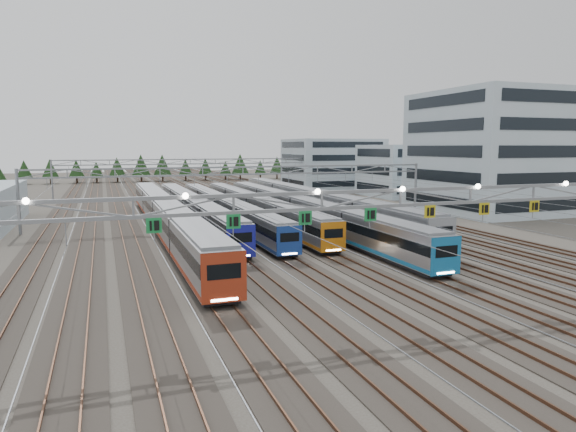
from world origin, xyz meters
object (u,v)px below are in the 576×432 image
object	(u,v)px
train_d	(255,207)
train_b	(193,209)
depot_bldg_south	(487,152)
gantry_far	(190,166)
train_e	(300,210)
gantry_mid	(243,177)
gantry_near	(401,201)
depot_bldg_north	(333,164)
depot_bldg_mid	(401,170)
train_a	(165,215)
train_f	(314,203)
train_c	(224,208)

from	to	relation	value
train_d	train_b	bearing A→B (deg)	178.88
train_d	depot_bldg_south	size ratio (longest dim) A/B	2.44
train_b	gantry_far	xyz separation A→B (m)	(6.75, 43.04, 4.35)
train_d	depot_bldg_south	xyz separation A→B (m)	(38.63, -2.65, 7.72)
train_e	gantry_mid	distance (m)	9.10
gantry_near	depot_bldg_north	size ratio (longest dim) A/B	2.56
gantry_near	depot_bldg_mid	distance (m)	79.29
train_b	train_d	world-z (taller)	train_b
train_b	depot_bldg_mid	distance (m)	55.15
train_a	train_f	distance (m)	23.41
gantry_near	depot_bldg_mid	world-z (taller)	depot_bldg_mid
depot_bldg_south	depot_bldg_mid	bearing A→B (deg)	87.04
train_e	depot_bldg_north	xyz separation A→B (m)	(30.74, 55.93, 4.17)
depot_bldg_north	gantry_near	bearing A→B (deg)	-112.25
train_e	depot_bldg_north	distance (m)	63.96
depot_bldg_south	depot_bldg_mid	xyz separation A→B (m)	(1.44, 27.75, -4.22)
gantry_far	depot_bldg_south	distance (m)	61.53
gantry_far	depot_bldg_south	world-z (taller)	depot_bldg_south
train_f	depot_bldg_mid	xyz separation A→B (m)	(31.07, 25.61, 3.22)
train_d	depot_bldg_north	distance (m)	61.18
gantry_near	gantry_far	distance (m)	85.12
train_e	gantry_far	xyz separation A→B (m)	(-6.75, 49.31, 4.33)
train_b	depot_bldg_south	bearing A→B (deg)	-3.39
train_d	train_f	distance (m)	9.02
depot_bldg_mid	train_f	bearing A→B (deg)	-140.50
train_d	train_e	world-z (taller)	train_e
train_b	train_c	size ratio (longest dim) A/B	0.97
gantry_near	gantry_mid	xyz separation A→B (m)	(0.05, 40.12, -0.70)
train_e	gantry_far	distance (m)	49.96
train_b	depot_bldg_north	bearing A→B (deg)	48.30
depot_bldg_north	gantry_far	bearing A→B (deg)	-169.99
depot_bldg_mid	train_a	bearing A→B (deg)	-149.10
gantry_near	depot_bldg_south	bearing A→B (deg)	43.80
gantry_near	gantry_far	size ratio (longest dim) A/B	1.00
train_d	gantry_far	xyz separation A→B (m)	(-2.25, 43.22, 4.41)
train_b	gantry_mid	size ratio (longest dim) A/B	0.94
train_e	depot_bldg_mid	xyz separation A→B (m)	(35.57, 31.20, 3.42)
train_d	train_f	bearing A→B (deg)	-3.22
depot_bldg_mid	depot_bldg_north	world-z (taller)	depot_bldg_north
train_e	depot_bldg_mid	world-z (taller)	depot_bldg_mid
train_a	gantry_far	xyz separation A→B (m)	(11.25, 50.17, 4.16)
train_a	gantry_near	bearing A→B (deg)	-72.23
train_f	depot_bldg_north	world-z (taller)	depot_bldg_north
gantry_far	depot_bldg_south	xyz separation A→B (m)	(40.88, -45.86, 3.31)
train_a	gantry_mid	world-z (taller)	gantry_mid
train_d	gantry_far	size ratio (longest dim) A/B	0.95
train_b	depot_bldg_mid	size ratio (longest dim) A/B	3.32
gantry_near	gantry_mid	size ratio (longest dim) A/B	1.00
train_a	train_e	distance (m)	18.02
train_c	gantry_far	bearing A→B (deg)	86.97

